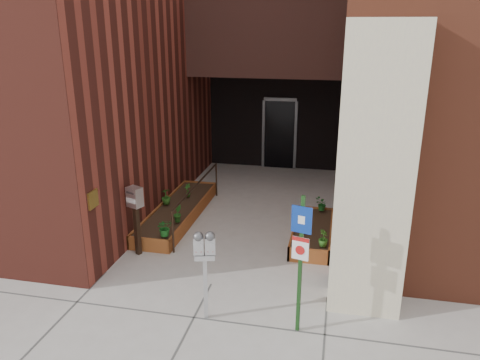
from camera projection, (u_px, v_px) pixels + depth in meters
The scene contains 14 objects.
ground at pixel (211, 284), 8.16m from camera, with size 80.00×80.00×0.00m, color #9E9991.
planter_left at pixel (178, 212), 10.93m from camera, with size 0.90×3.60×0.30m.
planter_right at pixel (312, 233), 9.84m from camera, with size 0.80×2.20×0.30m.
handrail at pixel (197, 190), 10.59m from camera, with size 0.04×3.34×0.90m.
parking_meter at pixel (205, 252), 6.88m from camera, with size 0.34×0.20×1.45m.
sign_post at pixel (301, 251), 6.51m from camera, with size 0.29×0.10×2.13m.
payment_dropbox at pixel (135, 207), 8.92m from camera, with size 0.33×0.29×1.39m.
shrub_left_a at pixel (165, 227), 9.28m from camera, with size 0.32×0.32×0.36m, color #1B611E.
shrub_left_b at pixel (177, 213), 9.96m from camera, with size 0.20×0.20×0.37m, color #1E5017.
shrub_left_c at pixel (166, 196), 10.92m from camera, with size 0.21×0.21×0.38m, color #255418.
shrub_left_d at pixel (188, 190), 11.37m from camera, with size 0.18×0.18×0.34m, color #255F1B.
shrub_right_a at pixel (323, 238), 8.85m from camera, with size 0.19×0.19×0.33m, color #2A621C.
shrub_right_b at pixel (302, 225), 9.42m from camera, with size 0.18×0.18×0.35m, color #18571E.
shrub_right_c at pixel (322, 204), 10.54m from camera, with size 0.28×0.28×0.31m, color #1A5D1D.
Camera 1 is at (2.01, -6.89, 4.32)m, focal length 35.00 mm.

